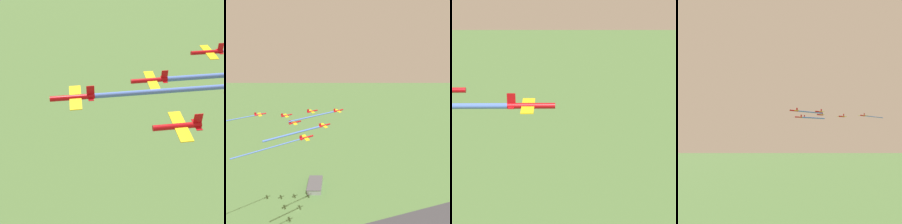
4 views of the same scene
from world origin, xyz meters
The scene contains 1 object.
jet_0 centered at (46.11, 56.32, 168.59)m, with size 8.21×8.37×2.95m.
Camera 3 is at (121.01, 108.57, 201.00)m, focal length 85.00 mm.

